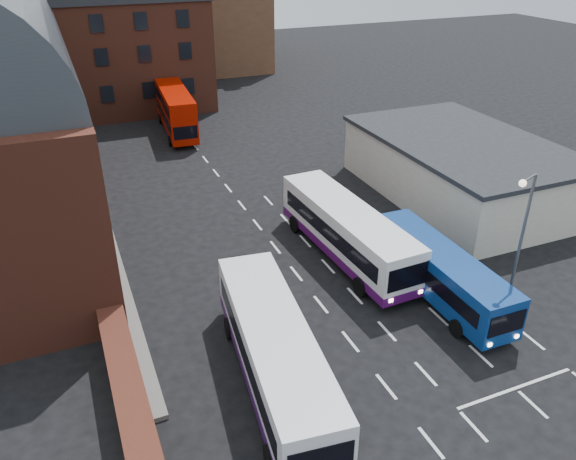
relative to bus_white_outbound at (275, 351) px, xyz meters
name	(u,v)px	position (x,y,z in m)	size (l,w,h in m)	color
ground	(377,374)	(4.28, -1.15, -1.84)	(180.00, 180.00, 0.00)	black
forecourt_wall	(129,394)	(-5.92, 0.85, -0.94)	(1.20, 10.00, 1.80)	#602B1E
cream_building	(460,167)	(19.28, 12.85, 0.32)	(10.40, 16.40, 4.25)	beige
brick_terrace	(97,58)	(-1.72, 44.85, 3.66)	(22.00, 10.00, 11.00)	brown
castle_keep	(171,20)	(10.28, 64.85, 4.16)	(22.00, 22.00, 12.00)	brown
bus_white_outbound	(275,351)	(0.00, 0.00, 0.00)	(3.91, 11.65, 3.12)	white
bus_white_inbound	(347,229)	(7.70, 8.20, 0.04)	(3.35, 11.76, 3.18)	white
bus_blue	(440,270)	(10.26, 2.81, -0.25)	(2.56, 9.90, 2.69)	navy
bus_red_double	(176,111)	(3.73, 34.52, 0.34)	(3.17, 10.40, 4.10)	#A10E00
street_lamp	(521,232)	(12.64, 0.39, 2.71)	(1.45, 0.72, 7.54)	slate
pedestrian_red	(308,458)	(-0.59, -4.59, -1.03)	(0.59, 0.39, 1.61)	maroon
pedestrian_beige	(307,407)	(0.32, -2.47, -0.95)	(0.87, 0.67, 1.78)	#BCB194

